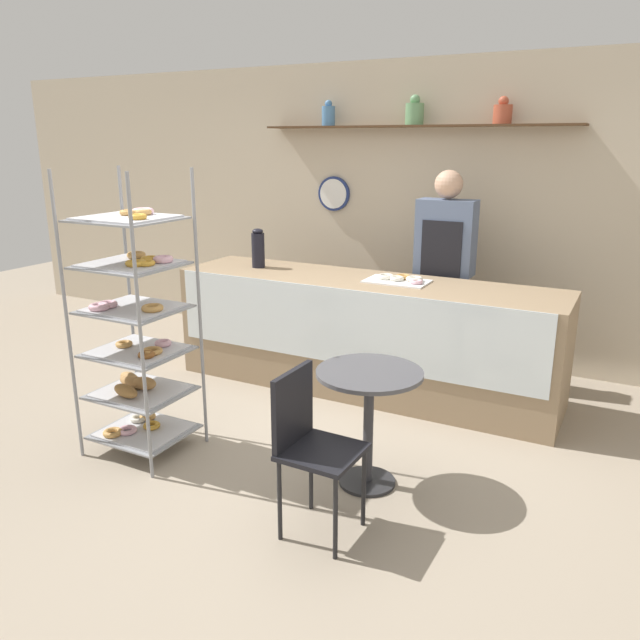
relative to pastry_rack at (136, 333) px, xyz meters
The scene contains 9 objects.
ground_plane 1.28m from the pastry_rack, 28.27° to the left, with size 14.00×14.00×0.00m, color gray.
back_wall 2.97m from the pastry_rack, 72.72° to the left, with size 10.00×0.30×2.70m.
display_counter 1.90m from the pastry_rack, 62.42° to the left, with size 3.16×0.77×0.93m.
pastry_rack is the anchor object (origin of this frame).
person_worker 2.60m from the pastry_rack, 58.68° to the left, with size 0.48×0.24×1.77m.
cafe_table 1.56m from the pastry_rack, 10.68° to the left, with size 0.62×0.62×0.72m.
cafe_chair 1.46m from the pastry_rack, 11.08° to the right, with size 0.39×0.39×0.88m.
coffee_carafe 1.71m from the pastry_rack, 95.39° to the left, with size 0.11×0.11×0.34m.
donut_tray_counter 2.06m from the pastry_rack, 56.08° to the left, with size 0.49×0.31×0.05m.
Camera 1 is at (1.94, -3.29, 2.01)m, focal length 35.00 mm.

